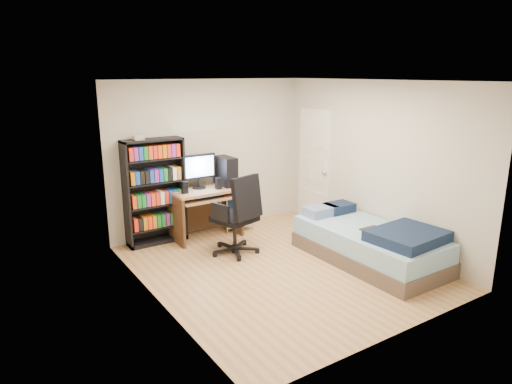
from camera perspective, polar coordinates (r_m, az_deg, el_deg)
room at (r=5.97m, az=3.13°, el=1.64°), size 3.58×4.08×2.58m
media_shelf at (r=7.17m, az=-12.54°, el=0.18°), size 0.92×0.31×1.71m
computer_desk at (r=7.39m, az=-5.79°, el=-0.01°), size 1.07×0.62×1.35m
office_chair at (r=6.70m, az=-2.35°, el=-4.61°), size 0.88×0.88×1.20m
wire_cart at (r=7.69m, az=-2.45°, el=-1.08°), size 0.53×0.42×0.77m
bed at (r=6.66m, az=14.10°, el=-6.22°), size 1.08×2.16×0.62m
door at (r=8.11m, az=7.34°, el=3.22°), size 0.12×0.80×2.00m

